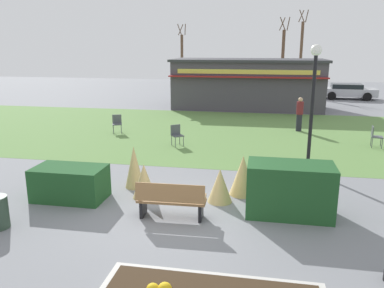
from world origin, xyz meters
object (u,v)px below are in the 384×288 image
Objects in this scene: person_strolling at (300,114)px; tree_right_bg at (182,59)px; cafe_chair_east at (375,135)px; food_kiosk at (248,84)px; parked_car_west_slot at (209,88)px; parked_car_center_slot at (270,89)px; park_bench at (171,200)px; tree_left_bg at (283,60)px; cafe_chair_center at (117,122)px; cafe_chair_west at (177,133)px; parked_car_east_slot at (348,91)px; lamppost_mid at (313,93)px; tree_center_bg at (301,54)px.

tree_right_bg reaches higher than person_strolling.
cafe_chair_east is at bearing -23.09° from person_strolling.
food_kiosk reaches higher than parked_car_west_slot.
park_bench is at bearing -96.33° from parked_car_center_slot.
tree_left_bg reaches higher than parked_car_center_slot.
park_bench reaches higher than cafe_chair_center.
tree_right_bg is at bearing 101.28° from park_bench.
cafe_chair_west is at bearing -78.77° from tree_right_bg.
parked_car_east_slot reaches higher than park_bench.
parked_car_center_slot is 0.65× the size of tree_left_bg.
cafe_chair_west is 0.21× the size of parked_car_center_slot.
park_bench is 32.73m from tree_right_bg.
lamppost_mid is 27.04m from tree_center_bg.
parked_car_center_slot reaches higher than cafe_chair_east.
cafe_chair_east and cafe_chair_center have the same top height.
parked_car_west_slot is 11.15m from tree_center_bg.
parked_car_west_slot reaches higher than cafe_chair_east.
park_bench is 10.24m from cafe_chair_center.
park_bench is at bearing -93.29° from food_kiosk.
cafe_chair_west is 3.90m from cafe_chair_center.
parked_car_east_slot is at bearing 90.55° from person_strolling.
tree_right_bg is at bearing 110.20° from lamppost_mid.
cafe_chair_east is at bearing -87.00° from tree_center_bg.
tree_right_bg is at bearing 152.91° from parked_car_east_slot.
cafe_chair_east is at bearing -60.91° from tree_right_bg.
park_bench is 11.75m from person_strolling.
food_kiosk is at bearing -61.80° from tree_right_bg.
parked_car_east_slot is 0.66× the size of tree_left_bg.
tree_left_bg is 4.41m from tree_center_bg.
park_bench is 1.01× the size of person_strolling.
parked_car_east_slot is 8.39m from tree_center_bg.
parked_car_west_slot is at bearing 95.72° from park_bench.
cafe_chair_east is at bearing -80.82° from tree_left_bg.
food_kiosk is 11.45m from cafe_chair_east.
cafe_chair_east is 0.21× the size of parked_car_east_slot.
parked_car_center_slot is 4.13m from tree_left_bg.
cafe_chair_east is 0.21× the size of parked_car_west_slot.
parked_car_center_slot is 0.99× the size of parked_car_east_slot.
person_strolling reaches higher than parked_car_west_slot.
tree_center_bg is at bearing 86.05° from lamppost_mid.
cafe_chair_east is at bearing 50.70° from lamppost_mid.
cafe_chair_east is 3.97m from person_strolling.
tree_left_bg is (-3.11, 19.24, 2.39)m from cafe_chair_east.
cafe_chair_center is 20.44m from parked_car_east_slot.
food_kiosk is (-2.67, 13.60, -0.99)m from lamppost_mid.
tree_right_bg is (-4.94, 24.90, 2.26)m from cafe_chair_west.
lamppost_mid is 6.13m from cafe_chair_west.
cafe_chair_west is at bearing -104.07° from tree_left_bg.
tree_left_bg is at bearing 73.31° from parked_car_center_slot.
parked_car_west_slot is 11.20m from parked_car_east_slot.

